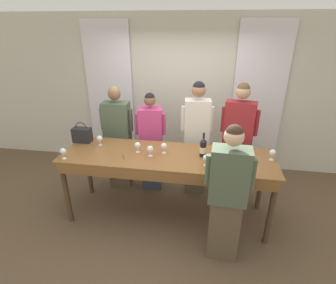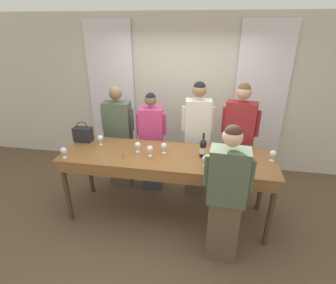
# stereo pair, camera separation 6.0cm
# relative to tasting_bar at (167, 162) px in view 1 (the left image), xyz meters

# --- Properties ---
(ground_plane) EXTENTS (18.00, 18.00, 0.00)m
(ground_plane) POSITION_rel_tasting_bar_xyz_m (0.00, 0.03, -0.89)
(ground_plane) COLOR brown
(wall_back) EXTENTS (12.00, 0.06, 2.80)m
(wall_back) POSITION_rel_tasting_bar_xyz_m (0.00, 1.72, 0.51)
(wall_back) COLOR beige
(wall_back) RESTS_ON ground_plane
(curtain_panel_left) EXTENTS (0.88, 0.03, 2.69)m
(curtain_panel_left) POSITION_rel_tasting_bar_xyz_m (-1.37, 1.65, 0.45)
(curtain_panel_left) COLOR white
(curtain_panel_left) RESTS_ON ground_plane
(curtain_panel_right) EXTENTS (0.88, 0.03, 2.69)m
(curtain_panel_right) POSITION_rel_tasting_bar_xyz_m (1.37, 1.65, 0.45)
(curtain_panel_right) COLOR white
(curtain_panel_right) RESTS_ON ground_plane
(tasting_bar) EXTENTS (2.84, 0.85, 0.99)m
(tasting_bar) POSITION_rel_tasting_bar_xyz_m (0.00, 0.00, 0.00)
(tasting_bar) COLOR brown
(tasting_bar) RESTS_ON ground_plane
(wine_bottle) EXTENTS (0.09, 0.09, 0.33)m
(wine_bottle) POSITION_rel_tasting_bar_xyz_m (0.47, 0.06, 0.22)
(wine_bottle) COLOR black
(wine_bottle) RESTS_ON tasting_bar
(handbag) EXTENTS (0.26, 0.14, 0.31)m
(handbag) POSITION_rel_tasting_bar_xyz_m (-1.31, 0.26, 0.21)
(handbag) COLOR #232328
(handbag) RESTS_ON tasting_bar
(wine_glass_front_left) EXTENTS (0.08, 0.08, 0.15)m
(wine_glass_front_left) POSITION_rel_tasting_bar_xyz_m (-0.41, 0.05, 0.20)
(wine_glass_front_left) COLOR white
(wine_glass_front_left) RESTS_ON tasting_bar
(wine_glass_front_mid) EXTENTS (0.08, 0.08, 0.15)m
(wine_glass_front_mid) POSITION_rel_tasting_bar_xyz_m (0.79, 0.13, 0.20)
(wine_glass_front_mid) COLOR white
(wine_glass_front_mid) RESTS_ON tasting_bar
(wine_glass_front_right) EXTENTS (0.08, 0.08, 0.15)m
(wine_glass_front_right) POSITION_rel_tasting_bar_xyz_m (0.92, 0.39, 0.20)
(wine_glass_front_right) COLOR white
(wine_glass_front_right) RESTS_ON tasting_bar
(wine_glass_center_left) EXTENTS (0.08, 0.08, 0.15)m
(wine_glass_center_left) POSITION_rel_tasting_bar_xyz_m (0.52, -0.18, 0.20)
(wine_glass_center_left) COLOR white
(wine_glass_center_left) RESTS_ON tasting_bar
(wine_glass_center_mid) EXTENTS (0.08, 0.08, 0.15)m
(wine_glass_center_mid) POSITION_rel_tasting_bar_xyz_m (-1.31, -0.29, 0.20)
(wine_glass_center_mid) COLOR white
(wine_glass_center_mid) RESTS_ON tasting_bar
(wine_glass_center_right) EXTENTS (0.08, 0.08, 0.15)m
(wine_glass_center_right) POSITION_rel_tasting_bar_xyz_m (-0.21, -0.04, 0.20)
(wine_glass_center_right) COLOR white
(wine_glass_center_right) RESTS_ON tasting_bar
(wine_glass_back_left) EXTENTS (0.08, 0.08, 0.15)m
(wine_glass_back_left) POSITION_rel_tasting_bar_xyz_m (-1.00, 0.18, 0.20)
(wine_glass_back_left) COLOR white
(wine_glass_back_left) RESTS_ON tasting_bar
(wine_glass_back_mid) EXTENTS (0.08, 0.08, 0.15)m
(wine_glass_back_mid) POSITION_rel_tasting_bar_xyz_m (1.36, 0.10, 0.20)
(wine_glass_back_mid) COLOR white
(wine_glass_back_mid) RESTS_ON tasting_bar
(wine_glass_back_right) EXTENTS (0.08, 0.08, 0.15)m
(wine_glass_back_right) POSITION_rel_tasting_bar_xyz_m (-0.05, 0.08, 0.20)
(wine_glass_back_right) COLOR white
(wine_glass_back_right) RESTS_ON tasting_bar
(wine_glass_near_host) EXTENTS (0.08, 0.08, 0.15)m
(wine_glass_near_host) POSITION_rel_tasting_bar_xyz_m (0.72, 0.18, 0.20)
(wine_glass_near_host) COLOR white
(wine_glass_near_host) RESTS_ON tasting_bar
(pen) EXTENTS (0.07, 0.12, 0.01)m
(pen) POSITION_rel_tasting_bar_xyz_m (-0.56, -0.11, 0.10)
(pen) COLOR maroon
(pen) RESTS_ON tasting_bar
(guest_olive_jacket) EXTENTS (0.53, 0.27, 1.74)m
(guest_olive_jacket) POSITION_rel_tasting_bar_xyz_m (-0.93, 0.71, -0.01)
(guest_olive_jacket) COLOR brown
(guest_olive_jacket) RESTS_ON ground_plane
(guest_pink_top) EXTENTS (0.48, 0.32, 1.66)m
(guest_pink_top) POSITION_rel_tasting_bar_xyz_m (-0.37, 0.71, -0.06)
(guest_pink_top) COLOR #383D51
(guest_pink_top) RESTS_ON ground_plane
(guest_cream_sweater) EXTENTS (0.50, 0.26, 1.85)m
(guest_cream_sweater) POSITION_rel_tasting_bar_xyz_m (0.35, 0.71, 0.07)
(guest_cream_sweater) COLOR brown
(guest_cream_sweater) RESTS_ON ground_plane
(guest_striped_shirt) EXTENTS (0.55, 0.29, 1.85)m
(guest_striped_shirt) POSITION_rel_tasting_bar_xyz_m (0.98, 0.71, 0.07)
(guest_striped_shirt) COLOR brown
(guest_striped_shirt) RESTS_ON ground_plane
(host_pouring) EXTENTS (0.53, 0.27, 1.71)m
(host_pouring) POSITION_rel_tasting_bar_xyz_m (0.78, -0.61, -0.02)
(host_pouring) COLOR brown
(host_pouring) RESTS_ON ground_plane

